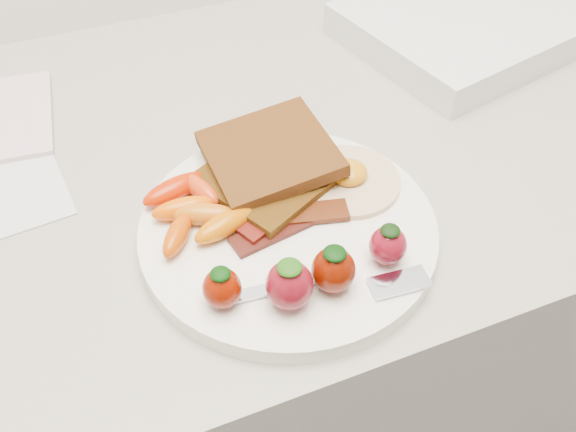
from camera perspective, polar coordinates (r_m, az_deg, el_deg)
name	(u,v)px	position (r m, az deg, el deg)	size (l,w,h in m)	color
counter	(255,365)	(1.04, -2.99, -13.05)	(2.00, 0.60, 0.90)	gray
plate	(288,231)	(0.58, 0.00, -1.30)	(0.27, 0.27, 0.02)	white
toast_lower	(267,179)	(0.61, -1.86, 3.31)	(0.11, 0.11, 0.01)	#3E1D05
toast_upper	(269,153)	(0.62, -1.66, 5.60)	(0.12, 0.12, 0.01)	#3C2103
fried_egg	(348,178)	(0.62, 5.34, 3.35)	(0.12, 0.12, 0.02)	white
bacon_strips	(286,217)	(0.58, -0.14, -0.05)	(0.12, 0.07, 0.01)	black
baby_carrots	(195,209)	(0.58, -8.31, 0.59)	(0.10, 0.10, 0.02)	#E75A00
strawberries	(309,273)	(0.51, 1.92, -5.06)	(0.17, 0.05, 0.05)	#6E0F00
fork	(337,284)	(0.53, 4.36, -6.05)	(0.17, 0.06, 0.00)	silver
notepad	(2,118)	(0.78, -24.08, 7.98)	(0.11, 0.15, 0.01)	beige
appliance	(470,23)	(0.89, 15.86, 16.19)	(0.29, 0.24, 0.04)	silver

